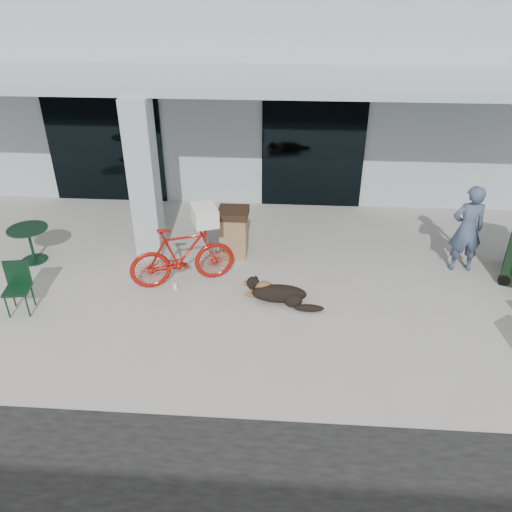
# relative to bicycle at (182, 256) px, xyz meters

# --- Properties ---
(ground) EXTENTS (80.00, 80.00, 0.00)m
(ground) POSITION_rel_bicycle_xyz_m (0.61, -1.20, -0.58)
(ground) COLOR #A6A39D
(ground) RESTS_ON ground
(building) EXTENTS (22.00, 7.00, 4.50)m
(building) POSITION_rel_bicycle_xyz_m (0.61, 7.30, 1.67)
(building) COLOR #A2AFB8
(building) RESTS_ON ground
(storefront_glass_left) EXTENTS (2.80, 0.06, 2.70)m
(storefront_glass_left) POSITION_rel_bicycle_xyz_m (-2.59, 3.78, 0.77)
(storefront_glass_left) COLOR black
(storefront_glass_left) RESTS_ON ground
(storefront_glass_right) EXTENTS (2.40, 0.06, 2.70)m
(storefront_glass_right) POSITION_rel_bicycle_xyz_m (2.41, 3.78, 0.77)
(storefront_glass_right) COLOR black
(storefront_glass_right) RESTS_ON ground
(column) EXTENTS (0.50, 0.50, 3.12)m
(column) POSITION_rel_bicycle_xyz_m (-0.89, 1.10, 0.98)
(column) COLOR #A2AFB8
(column) RESTS_ON ground
(overhang) EXTENTS (22.00, 2.80, 0.18)m
(overhang) POSITION_rel_bicycle_xyz_m (0.61, 2.40, 2.63)
(overhang) COLOR #A2AFB8
(overhang) RESTS_ON column
(bicycle) EXTENTS (1.98, 1.19, 1.15)m
(bicycle) POSITION_rel_bicycle_xyz_m (0.00, 0.00, 0.00)
(bicycle) COLOR #B0170E
(bicycle) RESTS_ON ground
(laundry_basket) EXTENTS (0.57, 0.65, 0.32)m
(laundry_basket) POSITION_rel_bicycle_xyz_m (0.42, 0.16, 0.74)
(laundry_basket) COLOR white
(laundry_basket) RESTS_ON bicycle
(dog) EXTENTS (1.17, 0.73, 0.37)m
(dog) POSITION_rel_bicycle_xyz_m (1.77, -0.50, -0.39)
(dog) COLOR black
(dog) RESTS_ON ground
(cup_near_dog) EXTENTS (0.10, 0.10, 0.10)m
(cup_near_dog) POSITION_rel_bicycle_xyz_m (-0.13, -0.21, -0.53)
(cup_near_dog) COLOR white
(cup_near_dog) RESTS_ON ground
(cafe_table_near) EXTENTS (1.01, 1.01, 0.72)m
(cafe_table_near) POSITION_rel_bicycle_xyz_m (-3.15, 0.60, -0.22)
(cafe_table_near) COLOR #12341F
(cafe_table_near) RESTS_ON ground
(cafe_chair_near) EXTENTS (0.47, 0.50, 0.89)m
(cafe_chair_near) POSITION_rel_bicycle_xyz_m (-2.56, -1.09, -0.13)
(cafe_chair_near) COLOR #12341F
(cafe_chair_near) RESTS_ON ground
(person) EXTENTS (0.66, 0.46, 1.72)m
(person) POSITION_rel_bicycle_xyz_m (5.22, 0.87, 0.28)
(person) COLOR #3D4C68
(person) RESTS_ON ground
(trash_receptacle) EXTENTS (0.60, 0.60, 1.01)m
(trash_receptacle) POSITION_rel_bicycle_xyz_m (0.81, 1.11, -0.07)
(trash_receptacle) COLOR olive
(trash_receptacle) RESTS_ON ground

